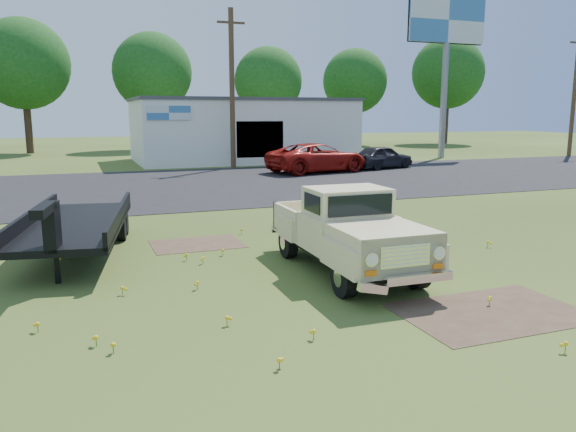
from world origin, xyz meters
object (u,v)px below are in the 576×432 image
object	(u,v)px
billboard	(447,35)
red_pickup	(317,158)
vintage_pickup_truck	(347,230)
flatbed_trailer	(76,219)
dark_sedan	(382,157)

from	to	relation	value
billboard	red_pickup	bearing A→B (deg)	-154.00
vintage_pickup_truck	flatbed_trailer	size ratio (longest dim) A/B	0.80
vintage_pickup_truck	flatbed_trailer	distance (m)	6.20
red_pickup	billboard	bearing A→B (deg)	-75.59
red_pickup	vintage_pickup_truck	bearing A→B (deg)	146.41
vintage_pickup_truck	dark_sedan	world-z (taller)	vintage_pickup_truck
vintage_pickup_truck	dark_sedan	xyz separation A→B (m)	(11.60, 18.55, -0.20)
billboard	vintage_pickup_truck	world-z (taller)	billboard
vintage_pickup_truck	red_pickup	xyz separation A→B (m)	(7.27, 17.99, -0.09)
vintage_pickup_truck	red_pickup	bearing A→B (deg)	69.10
flatbed_trailer	red_pickup	bearing A→B (deg)	59.01
billboard	vintage_pickup_truck	size ratio (longest dim) A/B	2.30
vintage_pickup_truck	dark_sedan	size ratio (longest dim) A/B	1.22
billboard	flatbed_trailer	size ratio (longest dim) A/B	1.84
red_pickup	dark_sedan	world-z (taller)	red_pickup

